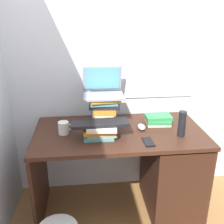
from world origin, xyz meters
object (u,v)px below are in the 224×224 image
object	(u,v)px
book_stack_tall	(104,110)
laptop	(103,89)
mug	(64,128)
keyboard	(100,123)
water_bottle	(182,124)
desk	(159,168)
computer_mouse	(141,127)
book_stack_keyboard_riser	(100,131)
book_stack_side	(158,119)
cell_phone	(148,142)

from	to	relation	value
book_stack_tall	laptop	xyz separation A→B (m)	(-0.00, 0.05, 0.17)
book_stack_tall	mug	xyz separation A→B (m)	(-0.32, -0.12, -0.09)
keyboard	mug	xyz separation A→B (m)	(-0.27, 0.10, -0.07)
water_bottle	book_stack_tall	bearing A→B (deg)	156.24
desk	laptop	world-z (taller)	laptop
book_stack_tall	mug	distance (m)	0.35
keyboard	mug	distance (m)	0.30
desk	laptop	distance (m)	0.81
computer_mouse	book_stack_tall	bearing A→B (deg)	161.59
book_stack_tall	laptop	distance (m)	0.17
keyboard	book_stack_keyboard_riser	bearing A→B (deg)	-71.57
book_stack_keyboard_riser	book_stack_side	bearing A→B (deg)	23.53
desk	mug	xyz separation A→B (m)	(-0.76, 0.02, 0.39)
book_stack_keyboard_riser	mug	size ratio (longest dim) A/B	2.12
desk	mug	distance (m)	0.86
book_stack_keyboard_riser	keyboard	distance (m)	0.06
book_stack_tall	keyboard	size ratio (longest dim) A/B	0.59
desk	computer_mouse	bearing A→B (deg)	164.31
desk	water_bottle	world-z (taller)	water_bottle
keyboard	computer_mouse	world-z (taller)	keyboard
desk	keyboard	xyz separation A→B (m)	(-0.49, -0.08, 0.46)
book_stack_tall	keyboard	distance (m)	0.22
book_stack_tall	book_stack_keyboard_riser	bearing A→B (deg)	-101.33
book_stack_keyboard_riser	water_bottle	size ratio (longest dim) A/B	1.29
computer_mouse	water_bottle	xyz separation A→B (m)	(0.27, -0.15, 0.08)
keyboard	water_bottle	distance (m)	0.61
keyboard	book_stack_tall	bearing A→B (deg)	76.30
book_stack_tall	computer_mouse	size ratio (longest dim) A/B	2.38
laptop	book_stack_keyboard_riser	bearing A→B (deg)	-98.94
book_stack_side	mug	distance (m)	0.78
book_stack_side	computer_mouse	size ratio (longest dim) A/B	2.02
book_stack_side	keyboard	distance (m)	0.55
computer_mouse	book_stack_side	bearing A→B (deg)	29.69
book_stack_tall	book_stack_keyboard_riser	xyz separation A→B (m)	(-0.04, -0.22, -0.08)
desk	book_stack_side	xyz separation A→B (m)	(0.01, 0.13, 0.38)
water_bottle	book_stack_keyboard_riser	bearing A→B (deg)	177.56
book_stack_side	book_stack_tall	bearing A→B (deg)	179.23
desk	keyboard	bearing A→B (deg)	-170.93
desk	laptop	xyz separation A→B (m)	(-0.45, 0.19, 0.64)
book_stack_tall	book_stack_side	distance (m)	0.46
cell_phone	keyboard	bearing A→B (deg)	159.59
desk	computer_mouse	distance (m)	0.40
cell_phone	laptop	bearing A→B (deg)	125.20
book_stack_side	laptop	size ratio (longest dim) A/B	0.66
book_stack_tall	book_stack_keyboard_riser	size ratio (longest dim) A/B	0.98
water_bottle	keyboard	bearing A→B (deg)	177.27
book_stack_keyboard_riser	laptop	size ratio (longest dim) A/B	0.80
water_bottle	cell_phone	bearing A→B (deg)	-163.22
laptop	keyboard	size ratio (longest dim) A/B	0.75
keyboard	cell_phone	bearing A→B (deg)	-19.99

